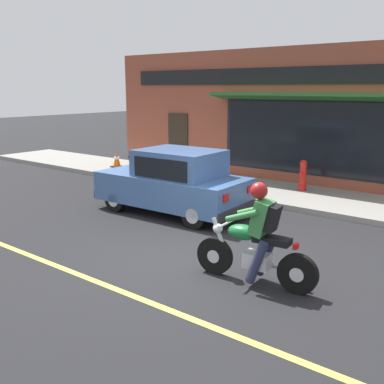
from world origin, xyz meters
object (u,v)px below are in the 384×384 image
at_px(motorcycle_with_rider, 256,242).
at_px(car_hatchback, 174,182).
at_px(traffic_cone, 117,159).
at_px(fire_hydrant, 303,176).

height_order(motorcycle_with_rider, car_hatchback, motorcycle_with_rider).
xyz_separation_m(car_hatchback, traffic_cone, (3.10, 5.39, -0.33)).
distance_m(motorcycle_with_rider, car_hatchback, 4.30).
xyz_separation_m(motorcycle_with_rider, traffic_cone, (5.42, 9.01, -0.25)).
bearing_deg(car_hatchback, traffic_cone, 60.06).
distance_m(motorcycle_with_rider, traffic_cone, 10.52).
height_order(motorcycle_with_rider, fire_hydrant, motorcycle_with_rider).
xyz_separation_m(fire_hydrant, traffic_cone, (-0.59, 7.05, -0.14)).
bearing_deg(traffic_cone, motorcycle_with_rider, -121.02).
bearing_deg(car_hatchback, motorcycle_with_rider, -122.57).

